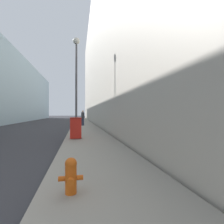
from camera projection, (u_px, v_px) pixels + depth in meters
The scene contains 6 objects.
sidewalk_right at pixel (84, 126), 20.42m from camera, with size 2.87×60.00×0.13m.
building_right_stone at pixel (127, 59), 29.75m from camera, with size 12.00×60.00×21.72m.
fire_hydrant at pixel (71, 175), 3.20m from camera, with size 0.45×0.33×0.66m.
trash_bin at pixel (76, 128), 10.05m from camera, with size 0.65×0.61×1.21m.
lamppost at pixel (76, 72), 12.47m from camera, with size 0.48×0.48×6.88m.
pedestrian_on_sidewalk at pixel (83, 118), 20.38m from camera, with size 0.36×0.23×1.77m.
Camera 1 is at (4.47, -2.68, 1.61)m, focal length 28.00 mm.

